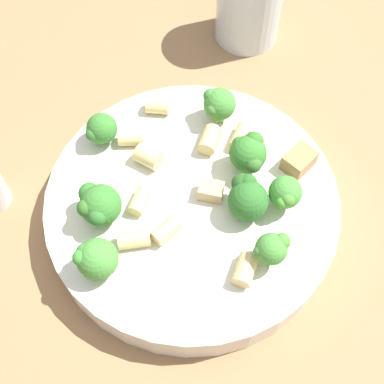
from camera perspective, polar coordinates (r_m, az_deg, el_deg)
ground_plane at (r=0.49m, az=0.00°, el=-2.60°), size 2.00×2.00×0.00m
pasta_bowl at (r=0.47m, az=0.00°, el=-1.47°), size 0.26×0.26×0.03m
broccoli_floret_0 at (r=0.42m, az=8.49°, el=-5.97°), size 0.03×0.03×0.04m
broccoli_floret_1 at (r=0.44m, az=5.93°, el=-0.56°), size 0.04×0.03×0.04m
broccoli_floret_2 at (r=0.42m, az=-10.29°, el=-6.95°), size 0.03×0.03×0.04m
broccoli_floret_3 at (r=0.50m, az=2.82°, el=9.37°), size 0.03×0.03×0.04m
broccoli_floret_4 at (r=0.45m, az=9.90°, el=-0.17°), size 0.03×0.03×0.04m
broccoli_floret_5 at (r=0.44m, az=-9.95°, el=-1.36°), size 0.04×0.04×0.04m
broccoli_floret_6 at (r=0.49m, az=-9.73°, el=6.60°), size 0.03×0.03×0.03m
broccoli_floret_7 at (r=0.46m, az=6.06°, el=4.16°), size 0.04×0.03×0.04m
rigatoni_0 at (r=0.44m, az=-6.20°, el=-5.06°), size 0.01×0.03×0.01m
rigatoni_1 at (r=0.45m, az=-5.60°, el=-1.03°), size 0.03×0.02×0.01m
rigatoni_2 at (r=0.49m, az=-6.53°, el=5.70°), size 0.02×0.02×0.01m
rigatoni_3 at (r=0.43m, az=5.66°, el=-8.28°), size 0.03×0.03×0.02m
rigatoni_4 at (r=0.48m, az=-4.70°, el=3.77°), size 0.03×0.03×0.02m
rigatoni_5 at (r=0.49m, az=5.13°, el=5.88°), size 0.03×0.02×0.01m
rigatoni_6 at (r=0.51m, az=-3.69°, el=9.11°), size 0.02×0.02×0.01m
rigatoni_7 at (r=0.49m, az=1.91°, el=5.59°), size 0.03×0.03×0.02m
rigatoni_8 at (r=0.44m, az=-2.80°, el=-4.14°), size 0.03×0.03×0.01m
chicken_chunk_0 at (r=0.46m, az=1.96°, el=0.50°), size 0.02×0.03×0.01m
chicken_chunk_1 at (r=0.48m, az=11.35°, el=3.30°), size 0.03×0.03×0.02m
drinking_glass at (r=0.61m, az=6.14°, el=19.48°), size 0.07×0.07×0.10m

